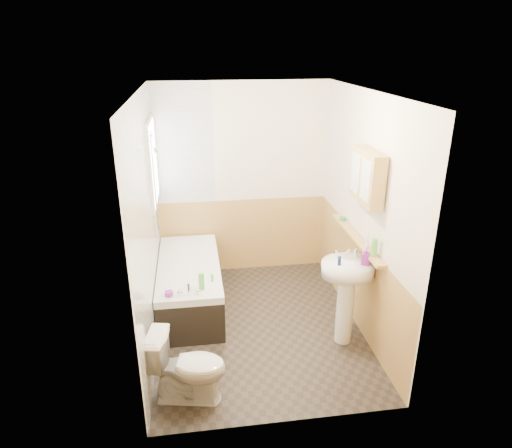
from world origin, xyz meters
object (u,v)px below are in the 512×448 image
object	(u,v)px
pine_shelf	(356,238)
medicine_cabinet	(367,177)
sink	(347,285)
bathtub	(190,283)
toilet	(188,367)

from	to	relation	value
pine_shelf	medicine_cabinet	distance (m)	0.76
sink	pine_shelf	size ratio (longest dim) A/B	0.76
bathtub	toilet	distance (m)	1.54
pine_shelf	medicine_cabinet	bearing A→B (deg)	-97.61
toilet	pine_shelf	world-z (taller)	pine_shelf
bathtub	sink	distance (m)	1.86
toilet	pine_shelf	bearing A→B (deg)	-51.09
bathtub	medicine_cabinet	size ratio (longest dim) A/B	2.91
toilet	pine_shelf	distance (m)	2.15
bathtub	pine_shelf	size ratio (longest dim) A/B	1.19
medicine_cabinet	toilet	bearing A→B (deg)	-156.86
pine_shelf	sink	bearing A→B (deg)	-118.91
bathtub	sink	xyz separation A→B (m)	(1.57, -0.93, 0.37)
toilet	sink	size ratio (longest dim) A/B	0.64
bathtub	medicine_cabinet	xyz separation A→B (m)	(1.74, -0.78, 1.45)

